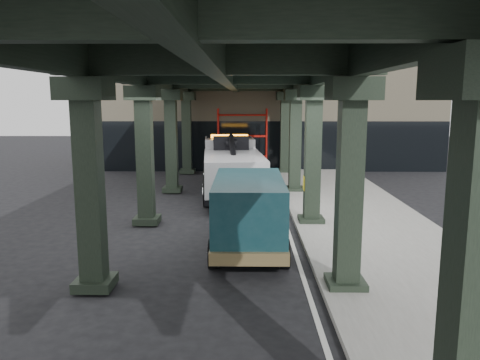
{
  "coord_description": "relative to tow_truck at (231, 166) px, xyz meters",
  "views": [
    {
      "loc": [
        0.21,
        -14.6,
        4.5
      ],
      "look_at": [
        0.01,
        1.79,
        1.7
      ],
      "focal_mm": 35.0,
      "sensor_mm": 36.0,
      "label": 1
    }
  ],
  "objects": [
    {
      "name": "building",
      "position": [
        2.47,
        12.52,
        2.58
      ],
      "size": [
        22.0,
        10.0,
        8.0
      ],
      "primitive_type": "cube",
      "color": "#C6B793",
      "rests_on": "ground"
    },
    {
      "name": "lane_stripe",
      "position": [
        2.17,
        -5.48,
        -1.42
      ],
      "size": [
        0.12,
        38.0,
        0.01
      ],
      "primitive_type": "cube",
      "color": "silver",
      "rests_on": "ground"
    },
    {
      "name": "towed_van",
      "position": [
        0.78,
        -8.2,
        -0.22
      ],
      "size": [
        2.23,
        5.5,
        2.23
      ],
      "rotation": [
        0.0,
        0.0,
        0.0
      ],
      "color": "#11373F",
      "rests_on": "ground"
    },
    {
      "name": "ground",
      "position": [
        0.47,
        -7.48,
        -1.42
      ],
      "size": [
        90.0,
        90.0,
        0.0
      ],
      "primitive_type": "plane",
      "color": "black",
      "rests_on": "ground"
    },
    {
      "name": "scaffolding",
      "position": [
        0.47,
        7.16,
        0.69
      ],
      "size": [
        3.08,
        0.88,
        4.0
      ],
      "color": "red",
      "rests_on": "ground"
    },
    {
      "name": "viaduct",
      "position": [
        0.07,
        -5.48,
        4.04
      ],
      "size": [
        7.4,
        32.0,
        6.4
      ],
      "color": "black",
      "rests_on": "ground"
    },
    {
      "name": "sidewalk",
      "position": [
        4.97,
        -5.48,
        -1.35
      ],
      "size": [
        5.0,
        40.0,
        0.15
      ],
      "primitive_type": "cube",
      "color": "gray",
      "rests_on": "ground"
    },
    {
      "name": "tow_truck",
      "position": [
        0.0,
        0.0,
        0.0
      ],
      "size": [
        3.2,
        9.06,
        2.92
      ],
      "rotation": [
        0.0,
        0.0,
        0.08
      ],
      "color": "black",
      "rests_on": "ground"
    }
  ]
}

